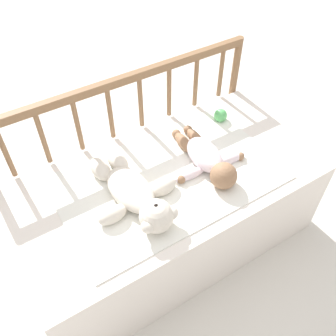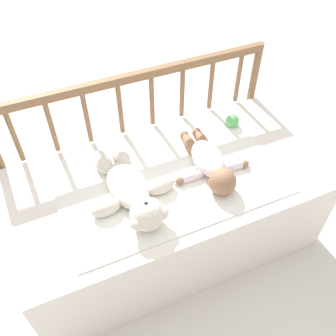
% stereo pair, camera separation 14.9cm
% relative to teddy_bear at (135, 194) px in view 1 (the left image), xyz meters
% --- Properties ---
extents(ground_plane, '(12.00, 12.00, 0.00)m').
position_rel_teddy_bear_xyz_m(ground_plane, '(0.17, 0.04, -0.47)').
color(ground_plane, silver).
extents(crib_mattress, '(1.27, 0.65, 0.43)m').
position_rel_teddy_bear_xyz_m(crib_mattress, '(0.17, 0.04, -0.26)').
color(crib_mattress, white).
rests_on(crib_mattress, ground_plane).
extents(crib_rail, '(1.27, 0.04, 0.72)m').
position_rel_teddy_bear_xyz_m(crib_rail, '(0.17, 0.39, 0.04)').
color(crib_rail, brown).
rests_on(crib_rail, ground_plane).
extents(blanket, '(0.90, 0.55, 0.01)m').
position_rel_teddy_bear_xyz_m(blanket, '(0.17, 0.04, -0.04)').
color(blanket, white).
rests_on(blanket, crib_mattress).
extents(teddy_bear, '(0.35, 0.48, 0.13)m').
position_rel_teddy_bear_xyz_m(teddy_bear, '(0.00, 0.00, 0.00)').
color(teddy_bear, silver).
rests_on(teddy_bear, crib_mattress).
extents(baby, '(0.34, 0.41, 0.11)m').
position_rel_teddy_bear_xyz_m(baby, '(0.35, 0.01, -0.01)').
color(baby, white).
rests_on(baby, crib_mattress).
extents(toy_ball, '(0.06, 0.06, 0.06)m').
position_rel_teddy_bear_xyz_m(toy_ball, '(0.58, 0.22, -0.01)').
color(toy_ball, '#59BF66').
rests_on(toy_ball, crib_mattress).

